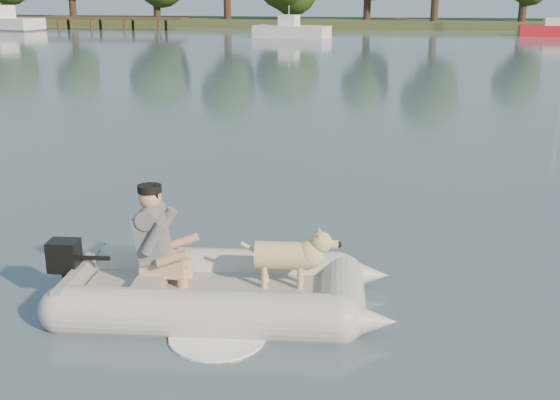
% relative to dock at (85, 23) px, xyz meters
% --- Properties ---
extents(water, '(160.00, 160.00, 0.00)m').
position_rel_dock_xyz_m(water, '(26.00, -52.00, -0.52)').
color(water, slate).
rests_on(water, ground).
extents(shore_bank, '(160.00, 12.00, 0.70)m').
position_rel_dock_xyz_m(shore_bank, '(26.00, 10.00, -0.27)').
color(shore_bank, '#47512D').
rests_on(shore_bank, water).
extents(dock, '(18.00, 2.00, 1.04)m').
position_rel_dock_xyz_m(dock, '(0.00, 0.00, 0.00)').
color(dock, '#4C331E').
rests_on(dock, water).
extents(dinghy, '(5.10, 3.65, 1.46)m').
position_rel_dock_xyz_m(dinghy, '(25.95, -51.31, 0.11)').
color(dinghy, '#A6A7A1').
rests_on(dinghy, water).
extents(man, '(0.83, 0.73, 1.14)m').
position_rel_dock_xyz_m(man, '(25.21, -51.33, 0.30)').
color(man, slate).
rests_on(man, dinghy).
extents(dog, '(1.01, 0.45, 0.66)m').
position_rel_dock_xyz_m(dog, '(26.63, -51.18, 0.03)').
color(dog, tan).
rests_on(dog, dinghy).
extents(outboard_motor, '(0.47, 0.35, 0.83)m').
position_rel_dock_xyz_m(outboard_motor, '(24.21, -51.49, -0.19)').
color(outboard_motor, black).
rests_on(outboard_motor, dinghy).
extents(cabin_cruiser, '(8.26, 4.71, 2.42)m').
position_rel_dock_xyz_m(cabin_cruiser, '(-6.56, -2.16, 0.50)').
color(cabin_cruiser, white).
rests_on(cabin_cruiser, water).
extents(motorboat, '(5.90, 3.35, 2.35)m').
position_rel_dock_xyz_m(motorboat, '(19.36, -7.46, 0.55)').
color(motorboat, white).
rests_on(motorboat, water).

